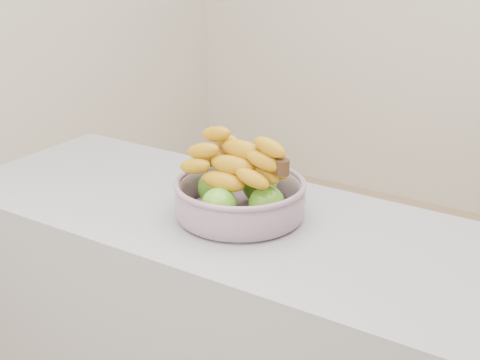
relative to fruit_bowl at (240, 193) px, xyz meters
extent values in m
cylinder|color=#99AAB7|center=(0.00, 0.00, -0.06)|extent=(0.28, 0.28, 0.01)
torus|color=#99AAB7|center=(0.00, 0.00, 0.03)|extent=(0.33, 0.33, 0.02)
sphere|color=#578F18|center=(-0.01, -0.08, -0.01)|extent=(0.09, 0.09, 0.09)
sphere|color=#578F18|center=(0.08, -0.01, -0.01)|extent=(0.09, 0.09, 0.09)
sphere|color=#578F18|center=(0.01, 0.08, -0.01)|extent=(0.09, 0.09, 0.09)
sphere|color=#578F18|center=(-0.08, 0.01, -0.01)|extent=(0.09, 0.09, 0.09)
ellipsoid|color=gold|center=(-0.02, -0.05, 0.05)|extent=(0.21, 0.05, 0.05)
ellipsoid|color=gold|center=(-0.01, 0.00, 0.05)|extent=(0.21, 0.07, 0.05)
ellipsoid|color=gold|center=(-0.01, 0.05, 0.05)|extent=(0.22, 0.09, 0.05)
ellipsoid|color=gold|center=(0.00, -0.03, 0.08)|extent=(0.21, 0.07, 0.05)
ellipsoid|color=gold|center=(0.00, 0.03, 0.08)|extent=(0.21, 0.11, 0.05)
ellipsoid|color=gold|center=(0.01, 0.00, 0.12)|extent=(0.21, 0.07, 0.05)
cylinder|color=#3D2613|center=(0.13, -0.01, 0.10)|extent=(0.03, 0.03, 0.04)
camera|label=1|loc=(0.84, -1.30, 0.65)|focal=50.00mm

